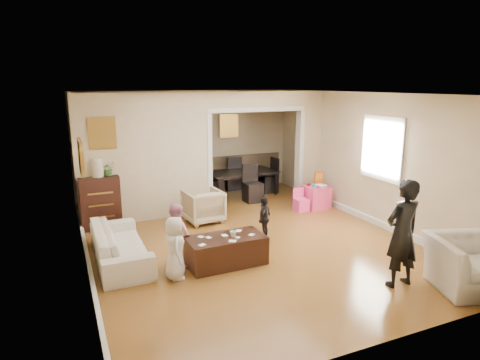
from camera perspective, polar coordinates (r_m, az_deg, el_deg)
name	(u,v)px	position (r m, az deg, el deg)	size (l,w,h in m)	color
floor	(244,238)	(7.71, 0.60, -7.93)	(7.00, 7.00, 0.00)	#A6742A
partition_left	(146,158)	(8.63, -12.74, 3.00)	(2.75, 0.18, 2.60)	beige
partition_right	(308,146)	(10.08, 9.31, 4.57)	(0.55, 0.18, 2.60)	beige
partition_header	(257,99)	(9.30, 2.30, 10.99)	(2.22, 0.18, 0.35)	beige
window_pane	(382,148)	(8.47, 18.93, 4.14)	(0.03, 0.95, 1.10)	white
framed_art_partition	(102,133)	(8.34, -18.39, 6.13)	(0.45, 0.03, 0.55)	brown
framed_art_sofa_wall	(81,157)	(6.04, -20.99, 3.00)	(0.03, 0.55, 0.40)	brown
framed_art_alcove	(229,126)	(10.84, -1.56, 7.46)	(0.45, 0.03, 0.55)	brown
sofa	(120,244)	(6.93, -16.11, -8.48)	(1.93, 0.75, 0.56)	white
armchair_back	(203,206)	(8.50, -5.07, -3.57)	(0.71, 0.73, 0.67)	tan
armchair_front	(474,264)	(6.65, 29.40, -9.98)	(1.09, 0.95, 0.71)	white
dresser	(100,202)	(8.54, -18.62, -2.91)	(0.75, 0.42, 1.03)	black
table_lamp	(97,167)	(8.38, -18.97, 1.64)	(0.22, 0.22, 0.36)	beige
potted_plant	(109,168)	(8.40, -17.59, 1.52)	(0.26, 0.22, 0.29)	#447132
coffee_table	(226,250)	(6.58, -1.92, -9.64)	(1.21, 0.60, 0.45)	#391B12
coffee_cup	(233,234)	(6.47, -0.94, -7.42)	(0.10, 0.10, 0.10)	silver
play_table	(316,197)	(9.62, 10.37, -2.30)	(0.52, 0.52, 0.50)	#F03F7A
cereal_box	(319,179)	(9.67, 10.73, 0.20)	(0.20, 0.07, 0.30)	gold
cyan_cup	(314,186)	(9.45, 10.11, -0.76)	(0.08, 0.08, 0.08)	teal
toy_block	(309,185)	(9.58, 9.44, -0.63)	(0.08, 0.06, 0.05)	#B4162B
play_bowl	(321,186)	(9.48, 11.09, -0.83)	(0.23, 0.23, 0.06)	white
dining_table	(242,183)	(10.49, 0.27, -0.47)	(1.73, 0.96, 0.61)	black
adult_person	(402,234)	(6.15, 21.38, -6.86)	(0.56, 0.37, 1.53)	black
child_kneel_a	(175,248)	(6.11, -8.92, -9.19)	(0.46, 0.30, 0.93)	silver
child_kneel_b	(177,234)	(6.54, -8.67, -7.38)	(0.48, 0.37, 0.99)	pink
child_toddler	(264,218)	(7.57, 3.38, -5.20)	(0.46, 0.19, 0.79)	black
craft_papers	(225,237)	(6.47, -2.06, -7.86)	(0.97, 0.50, 0.00)	white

